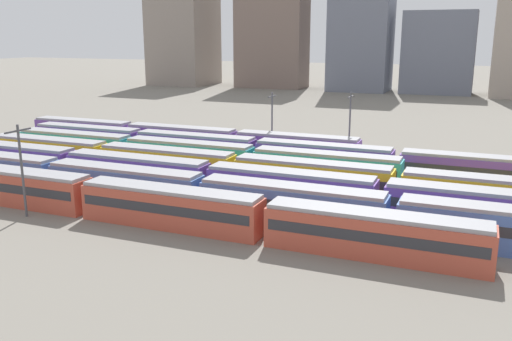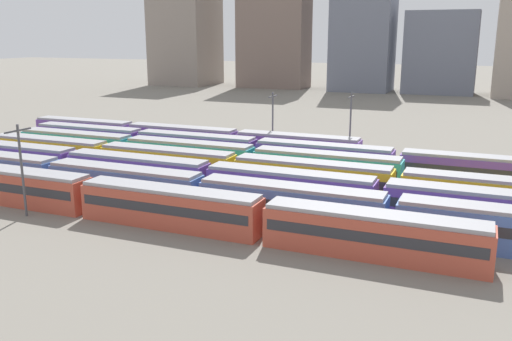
{
  "view_description": "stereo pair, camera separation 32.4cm",
  "coord_description": "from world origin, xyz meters",
  "px_view_note": "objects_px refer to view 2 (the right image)",
  "views": [
    {
      "loc": [
        51.95,
        -41.83,
        17.35
      ],
      "look_at": [
        28.38,
        15.6,
        2.04
      ],
      "focal_mm": 38.38,
      "sensor_mm": 36.0,
      "label": 1
    },
    {
      "loc": [
        52.25,
        -41.7,
        17.35
      ],
      "look_at": [
        28.38,
        15.6,
        2.04
      ],
      "focal_mm": 38.38,
      "sensor_mm": 36.0,
      "label": 2
    }
  ],
  "objects_px": {
    "catenary_pole_3": "(273,120)",
    "train_track_4": "(189,155)",
    "train_track_2": "(289,188)",
    "train_track_5": "(323,158)",
    "catenary_pole_1": "(350,123)",
    "train_track_3": "(398,186)",
    "train_track_1": "(291,204)",
    "catenary_pole_2": "(22,166)",
    "train_track_6": "(182,138)",
    "train_track_0": "(88,196)"
  },
  "relations": [
    {
      "from": "train_track_4",
      "to": "catenary_pole_3",
      "type": "height_order",
      "value": "catenary_pole_3"
    },
    {
      "from": "train_track_6",
      "to": "train_track_2",
      "type": "bearing_deg",
      "value": -39.82
    },
    {
      "from": "train_track_6",
      "to": "catenary_pole_1",
      "type": "relative_size",
      "value": 5.78
    },
    {
      "from": "train_track_5",
      "to": "catenary_pole_3",
      "type": "bearing_deg",
      "value": 141.54
    },
    {
      "from": "catenary_pole_2",
      "to": "train_track_4",
      "type": "bearing_deg",
      "value": 77.85
    },
    {
      "from": "catenary_pole_1",
      "to": "catenary_pole_3",
      "type": "xyz_separation_m",
      "value": [
        -11.69,
        -0.31,
        -0.2
      ]
    },
    {
      "from": "train_track_5",
      "to": "train_track_1",
      "type": "bearing_deg",
      "value": -82.7
    },
    {
      "from": "train_track_1",
      "to": "train_track_5",
      "type": "xyz_separation_m",
      "value": [
        -2.66,
        20.8,
        0.0
      ]
    },
    {
      "from": "train_track_1",
      "to": "train_track_4",
      "type": "distance_m",
      "value": 25.16
    },
    {
      "from": "catenary_pole_2",
      "to": "catenary_pole_3",
      "type": "relative_size",
      "value": 0.99
    },
    {
      "from": "train_track_0",
      "to": "train_track_4",
      "type": "bearing_deg",
      "value": 90.63
    },
    {
      "from": "train_track_2",
      "to": "catenary_pole_1",
      "type": "relative_size",
      "value": 9.69
    },
    {
      "from": "train_track_3",
      "to": "train_track_4",
      "type": "xyz_separation_m",
      "value": [
        -28.13,
        5.2,
        -0.0
      ]
    },
    {
      "from": "train_track_1",
      "to": "catenary_pole_1",
      "type": "bearing_deg",
      "value": 92.35
    },
    {
      "from": "train_track_1",
      "to": "catenary_pole_3",
      "type": "xyz_separation_m",
      "value": [
        -12.89,
        28.92,
        3.27
      ]
    },
    {
      "from": "train_track_2",
      "to": "train_track_5",
      "type": "xyz_separation_m",
      "value": [
        -0.74,
        15.6,
        0.0
      ]
    },
    {
      "from": "train_track_3",
      "to": "catenary_pole_1",
      "type": "bearing_deg",
      "value": 116.97
    },
    {
      "from": "train_track_1",
      "to": "train_track_4",
      "type": "xyz_separation_m",
      "value": [
        -19.74,
        15.6,
        -0.0
      ]
    },
    {
      "from": "train_track_6",
      "to": "train_track_0",
      "type": "bearing_deg",
      "value": -76.74
    },
    {
      "from": "train_track_6",
      "to": "catenary_pole_3",
      "type": "bearing_deg",
      "value": 11.81
    },
    {
      "from": "train_track_3",
      "to": "catenary_pole_2",
      "type": "relative_size",
      "value": 12.26
    },
    {
      "from": "train_track_2",
      "to": "train_track_4",
      "type": "bearing_deg",
      "value": 149.73
    },
    {
      "from": "train_track_6",
      "to": "catenary_pole_3",
      "type": "height_order",
      "value": "catenary_pole_3"
    },
    {
      "from": "train_track_0",
      "to": "train_track_5",
      "type": "relative_size",
      "value": 0.8
    },
    {
      "from": "train_track_4",
      "to": "train_track_0",
      "type": "bearing_deg",
      "value": -89.37
    },
    {
      "from": "train_track_5",
      "to": "catenary_pole_1",
      "type": "height_order",
      "value": "catenary_pole_1"
    },
    {
      "from": "train_track_6",
      "to": "train_track_1",
      "type": "bearing_deg",
      "value": -44.06
    },
    {
      "from": "train_track_2",
      "to": "catenary_pole_1",
      "type": "distance_m",
      "value": 24.29
    },
    {
      "from": "train_track_2",
      "to": "train_track_3",
      "type": "height_order",
      "value": "same"
    },
    {
      "from": "train_track_4",
      "to": "train_track_2",
      "type": "bearing_deg",
      "value": -30.27
    },
    {
      "from": "train_track_0",
      "to": "catenary_pole_1",
      "type": "height_order",
      "value": "catenary_pole_1"
    },
    {
      "from": "train_track_0",
      "to": "catenary_pole_1",
      "type": "xyz_separation_m",
      "value": [
        18.32,
        34.43,
        3.47
      ]
    },
    {
      "from": "train_track_2",
      "to": "train_track_1",
      "type": "bearing_deg",
      "value": -69.71
    },
    {
      "from": "catenary_pole_3",
      "to": "train_track_4",
      "type": "bearing_deg",
      "value": -117.22
    },
    {
      "from": "train_track_3",
      "to": "train_track_6",
      "type": "relative_size",
      "value": 2.02
    },
    {
      "from": "catenary_pole_2",
      "to": "catenary_pole_1",
      "type": "bearing_deg",
      "value": 57.64
    },
    {
      "from": "train_track_3",
      "to": "catenary_pole_3",
      "type": "distance_m",
      "value": 28.4
    },
    {
      "from": "train_track_0",
      "to": "train_track_4",
      "type": "relative_size",
      "value": 1.34
    },
    {
      "from": "train_track_5",
      "to": "catenary_pole_3",
      "type": "distance_m",
      "value": 13.46
    },
    {
      "from": "train_track_4",
      "to": "train_track_6",
      "type": "bearing_deg",
      "value": 124.42
    },
    {
      "from": "train_track_2",
      "to": "catenary_pole_3",
      "type": "height_order",
      "value": "catenary_pole_3"
    },
    {
      "from": "train_track_1",
      "to": "train_track_6",
      "type": "bearing_deg",
      "value": 135.94
    },
    {
      "from": "catenary_pole_1",
      "to": "train_track_4",
      "type": "bearing_deg",
      "value": -143.68
    },
    {
      "from": "train_track_1",
      "to": "catenary_pole_2",
      "type": "distance_m",
      "value": 26.32
    },
    {
      "from": "train_track_3",
      "to": "train_track_4",
      "type": "relative_size",
      "value": 2.02
    },
    {
      "from": "train_track_4",
      "to": "catenary_pole_3",
      "type": "bearing_deg",
      "value": 62.78
    },
    {
      "from": "train_track_2",
      "to": "catenary_pole_3",
      "type": "bearing_deg",
      "value": 114.81
    },
    {
      "from": "train_track_2",
      "to": "train_track_5",
      "type": "distance_m",
      "value": 15.62
    },
    {
      "from": "train_track_2",
      "to": "train_track_3",
      "type": "distance_m",
      "value": 11.54
    },
    {
      "from": "train_track_0",
      "to": "train_track_6",
      "type": "bearing_deg",
      "value": 103.26
    }
  ]
}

